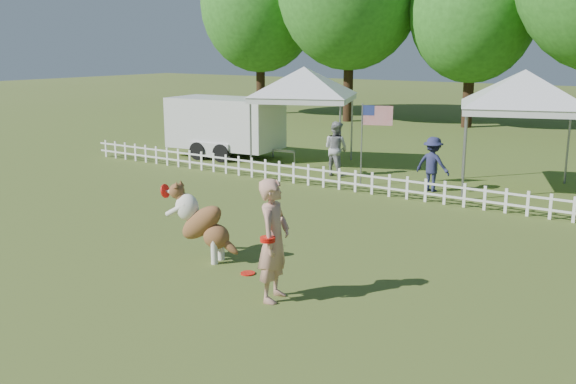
{
  "coord_description": "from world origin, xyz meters",
  "views": [
    {
      "loc": [
        7.21,
        -8.0,
        3.86
      ],
      "look_at": [
        0.44,
        2.0,
        1.1
      ],
      "focal_mm": 40.0,
      "sensor_mm": 36.0,
      "label": 1
    }
  ],
  "objects_px": {
    "handler": "(274,240)",
    "dog": "(203,223)",
    "cargo_trailer": "(225,127)",
    "spectator_b": "(433,164)",
    "canopy_tent_right": "(521,133)",
    "flag_pole": "(362,145)",
    "spectator_a": "(336,149)",
    "frisbee_on_turf": "(248,273)",
    "canopy_tent_left": "(304,118)"
  },
  "relations": [
    {
      "from": "cargo_trailer",
      "to": "spectator_a",
      "type": "relative_size",
      "value": 2.93
    },
    {
      "from": "canopy_tent_right",
      "to": "frisbee_on_turf",
      "type": "bearing_deg",
      "value": -121.8
    },
    {
      "from": "canopy_tent_left",
      "to": "spectator_a",
      "type": "bearing_deg",
      "value": -48.12
    },
    {
      "from": "flag_pole",
      "to": "spectator_a",
      "type": "height_order",
      "value": "flag_pole"
    },
    {
      "from": "handler",
      "to": "spectator_a",
      "type": "distance_m",
      "value": 9.91
    },
    {
      "from": "handler",
      "to": "spectator_a",
      "type": "height_order",
      "value": "handler"
    },
    {
      "from": "spectator_b",
      "to": "canopy_tent_left",
      "type": "bearing_deg",
      "value": -8.71
    },
    {
      "from": "cargo_trailer",
      "to": "spectator_b",
      "type": "bearing_deg",
      "value": -13.97
    },
    {
      "from": "frisbee_on_turf",
      "to": "flag_pole",
      "type": "relative_size",
      "value": 0.11
    },
    {
      "from": "frisbee_on_turf",
      "to": "spectator_b",
      "type": "height_order",
      "value": "spectator_b"
    },
    {
      "from": "frisbee_on_turf",
      "to": "spectator_b",
      "type": "relative_size",
      "value": 0.17
    },
    {
      "from": "cargo_trailer",
      "to": "flag_pole",
      "type": "bearing_deg",
      "value": -20.52
    },
    {
      "from": "dog",
      "to": "spectator_b",
      "type": "bearing_deg",
      "value": 68.92
    },
    {
      "from": "canopy_tent_right",
      "to": "cargo_trailer",
      "type": "bearing_deg",
      "value": 161.6
    },
    {
      "from": "flag_pole",
      "to": "dog",
      "type": "bearing_deg",
      "value": -106.53
    },
    {
      "from": "flag_pole",
      "to": "spectator_b",
      "type": "relative_size",
      "value": 1.56
    },
    {
      "from": "handler",
      "to": "canopy_tent_left",
      "type": "relative_size",
      "value": 0.61
    },
    {
      "from": "handler",
      "to": "dog",
      "type": "height_order",
      "value": "handler"
    },
    {
      "from": "frisbee_on_turf",
      "to": "spectator_a",
      "type": "xyz_separation_m",
      "value": [
        -3.07,
        8.36,
        0.81
      ]
    },
    {
      "from": "canopy_tent_left",
      "to": "canopy_tent_right",
      "type": "bearing_deg",
      "value": -21.23
    },
    {
      "from": "spectator_a",
      "to": "spectator_b",
      "type": "xyz_separation_m",
      "value": [
        3.24,
        -0.4,
        -0.08
      ]
    },
    {
      "from": "canopy_tent_right",
      "to": "spectator_a",
      "type": "xyz_separation_m",
      "value": [
        -5.15,
        -0.87,
        -0.77
      ]
    },
    {
      "from": "cargo_trailer",
      "to": "flag_pole",
      "type": "relative_size",
      "value": 2.09
    },
    {
      "from": "canopy_tent_right",
      "to": "spectator_a",
      "type": "bearing_deg",
      "value": 170.49
    },
    {
      "from": "spectator_a",
      "to": "flag_pole",
      "type": "bearing_deg",
      "value": 157.42
    },
    {
      "from": "canopy_tent_right",
      "to": "cargo_trailer",
      "type": "height_order",
      "value": "canopy_tent_right"
    },
    {
      "from": "frisbee_on_turf",
      "to": "canopy_tent_right",
      "type": "height_order",
      "value": "canopy_tent_right"
    },
    {
      "from": "frisbee_on_turf",
      "to": "canopy_tent_right",
      "type": "relative_size",
      "value": 0.08
    },
    {
      "from": "dog",
      "to": "frisbee_on_turf",
      "type": "relative_size",
      "value": 5.61
    },
    {
      "from": "frisbee_on_turf",
      "to": "flag_pole",
      "type": "xyz_separation_m",
      "value": [
        -1.75,
        7.48,
        1.14
      ]
    },
    {
      "from": "handler",
      "to": "spectator_a",
      "type": "bearing_deg",
      "value": 10.92
    },
    {
      "from": "handler",
      "to": "frisbee_on_turf",
      "type": "xyz_separation_m",
      "value": [
        -1.03,
        0.66,
        -0.95
      ]
    },
    {
      "from": "spectator_a",
      "to": "cargo_trailer",
      "type": "bearing_deg",
      "value": 2.36
    },
    {
      "from": "canopy_tent_left",
      "to": "spectator_b",
      "type": "relative_size",
      "value": 2.12
    },
    {
      "from": "canopy_tent_left",
      "to": "spectator_a",
      "type": "height_order",
      "value": "canopy_tent_left"
    },
    {
      "from": "dog",
      "to": "spectator_b",
      "type": "relative_size",
      "value": 0.96
    },
    {
      "from": "canopy_tent_right",
      "to": "cargo_trailer",
      "type": "relative_size",
      "value": 0.66
    },
    {
      "from": "cargo_trailer",
      "to": "spectator_b",
      "type": "relative_size",
      "value": 3.27
    },
    {
      "from": "frisbee_on_turf",
      "to": "canopy_tent_right",
      "type": "xyz_separation_m",
      "value": [
        2.08,
        9.23,
        1.58
      ]
    },
    {
      "from": "frisbee_on_turf",
      "to": "flag_pole",
      "type": "height_order",
      "value": "flag_pole"
    },
    {
      "from": "frisbee_on_turf",
      "to": "canopy_tent_left",
      "type": "bearing_deg",
      "value": 117.41
    },
    {
      "from": "dog",
      "to": "canopy_tent_right",
      "type": "xyz_separation_m",
      "value": [
        3.22,
        9.08,
        0.88
      ]
    },
    {
      "from": "spectator_a",
      "to": "spectator_b",
      "type": "bearing_deg",
      "value": -176.1
    },
    {
      "from": "cargo_trailer",
      "to": "flag_pole",
      "type": "height_order",
      "value": "flag_pole"
    },
    {
      "from": "cargo_trailer",
      "to": "spectator_b",
      "type": "height_order",
      "value": "cargo_trailer"
    },
    {
      "from": "canopy_tent_left",
      "to": "cargo_trailer",
      "type": "distance_m",
      "value": 3.25
    },
    {
      "from": "canopy_tent_right",
      "to": "flag_pole",
      "type": "relative_size",
      "value": 1.38
    },
    {
      "from": "dog",
      "to": "flag_pole",
      "type": "height_order",
      "value": "flag_pole"
    },
    {
      "from": "handler",
      "to": "frisbee_on_turf",
      "type": "relative_size",
      "value": 7.6
    },
    {
      "from": "handler",
      "to": "frisbee_on_turf",
      "type": "distance_m",
      "value": 1.55
    }
  ]
}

